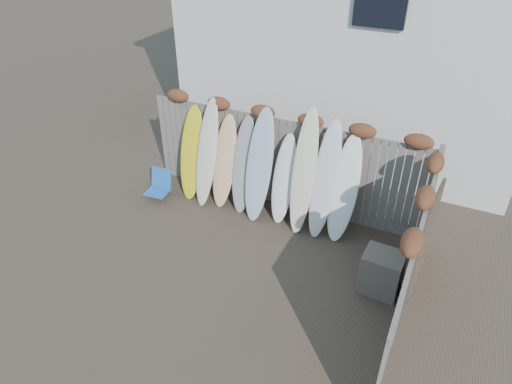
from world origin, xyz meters
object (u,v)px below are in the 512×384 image
at_px(beach_chair, 159,185).
at_px(surfboard_0, 192,153).
at_px(wooden_crate, 381,272).
at_px(lattice_panel, 425,241).

relative_size(beach_chair, surfboard_0, 0.31).
height_order(beach_chair, wooden_crate, wooden_crate).
bearing_deg(beach_chair, wooden_crate, -8.61).
xyz_separation_m(lattice_panel, surfboard_0, (-5.01, 0.78, 0.10)).
xyz_separation_m(wooden_crate, lattice_panel, (0.54, 0.45, 0.53)).
distance_m(beach_chair, surfboard_0, 1.05).
bearing_deg(surfboard_0, wooden_crate, -21.11).
height_order(beach_chair, lattice_panel, lattice_panel).
xyz_separation_m(beach_chair, surfboard_0, (0.62, 0.46, 0.71)).
xyz_separation_m(beach_chair, wooden_crate, (5.09, -0.77, 0.08)).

